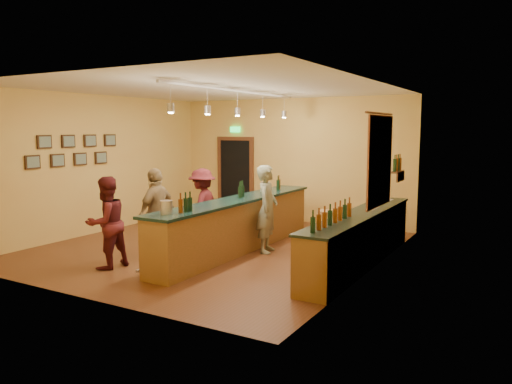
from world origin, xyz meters
The scene contains 18 objects.
floor centered at (0.00, 0.00, 0.00)m, with size 7.00×7.00×0.00m, color brown.
ceiling centered at (0.00, 0.00, 3.20)m, with size 6.50×7.00×0.02m, color silver.
wall_back centered at (0.00, 3.50, 1.60)m, with size 6.50×0.02×3.20m, color #DCA852.
wall_front centered at (0.00, -3.50, 1.60)m, with size 6.50×0.02×3.20m, color #DCA852.
wall_left centered at (-3.25, 0.00, 1.60)m, with size 0.02×7.00×3.20m, color #DCA852.
wall_right centered at (3.25, 0.00, 1.60)m, with size 0.02×7.00×3.20m, color #DCA852.
doorway centered at (-1.70, 3.47, 1.13)m, with size 1.15×0.09×2.48m.
tapestry centered at (3.23, 0.40, 1.85)m, with size 0.03×1.40×1.60m, color maroon.
bottle_shelf centered at (3.17, 1.90, 1.67)m, with size 0.17×0.55×0.54m.
picture_grid centered at (-3.21, -0.75, 1.95)m, with size 0.06×2.20×0.70m, color #382111, non-canonical shape.
back_counter centered at (2.97, 0.18, 0.49)m, with size 0.60×4.55×1.27m.
tasting_bar centered at (0.54, 0.00, 0.61)m, with size 0.73×5.10×1.38m.
pendant_track centered at (0.54, 0.00, 2.98)m, with size 0.11×4.60×0.50m.
bartender centered at (1.09, 0.20, 0.86)m, with size 0.63×0.41×1.72m, color gray.
customer_a centered at (-0.77, -2.20, 0.80)m, with size 0.78×0.61×1.60m, color #59191E.
customer_b centered at (-0.46, -1.24, 0.85)m, with size 0.99×0.41×1.70m, color #997A51.
customer_c centered at (-0.48, 0.20, 0.80)m, with size 1.03×0.59×1.59m, color #59191E.
bar_stool centered at (1.89, 1.26, 0.60)m, with size 0.36×0.36×0.74m.
Camera 1 is at (5.70, -8.26, 2.41)m, focal length 35.00 mm.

